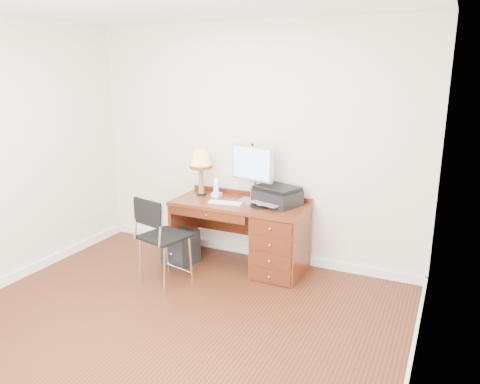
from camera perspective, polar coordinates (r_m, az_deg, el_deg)
The scene contains 12 objects.
ground at distance 4.36m, azimuth -8.22°, elevation -15.52°, with size 4.00×4.00×0.00m, color #39190C.
room_shell at distance 4.81m, azimuth -4.05°, elevation -11.65°, with size 4.00×4.00×4.00m.
desk at distance 5.18m, azimuth 3.19°, elevation -5.27°, with size 1.50×0.67×0.75m.
monitor at distance 5.18m, azimuth 1.42°, elevation 3.15°, with size 0.54×0.23×0.62m.
keyboard at distance 5.16m, azimuth -1.79°, elevation -1.30°, with size 0.38×0.11×0.01m, color white.
mouse_pad at distance 5.04m, azimuth 2.55°, elevation -1.62°, with size 0.23×0.23×0.05m.
printer at distance 5.11m, azimuth 4.56°, elevation -0.43°, with size 0.55×0.49×0.20m.
leg_lamp at distance 5.43m, azimuth -4.81°, elevation 3.68°, with size 0.26×0.26×0.54m.
phone at distance 5.42m, azimuth -2.87°, elevation 0.09°, with size 0.10×0.10×0.21m.
pen_cup at distance 5.23m, azimuth 2.49°, elevation -0.59°, with size 0.08×0.08×0.10m, color black.
chair at distance 4.89m, azimuth -9.68°, elevation -4.80°, with size 0.53×0.53×0.93m.
equipment_box at distance 5.48m, azimuth -7.26°, elevation -6.65°, with size 0.33×0.33×0.39m, color black.
Camera 1 is at (2.12, -3.11, 2.20)m, focal length 35.00 mm.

